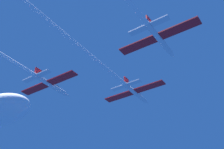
{
  "coord_description": "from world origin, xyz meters",
  "views": [
    {
      "loc": [
        29.27,
        -53.81,
        -35.02
      ],
      "look_at": [
        -0.37,
        -10.06,
        0.21
      ],
      "focal_mm": 45.05,
      "sensor_mm": 36.0,
      "label": 1
    }
  ],
  "objects": [
    {
      "name": "jet_lead",
      "position": [
        -0.26,
        -14.9,
        0.3
      ],
      "size": [
        16.39,
        52.3,
        2.71
      ],
      "color": "white"
    },
    {
      "name": "cloud_puffy",
      "position": [
        -71.6,
        9.55,
        19.11
      ],
      "size": [
        31.8,
        17.49,
        11.13
      ],
      "primitive_type": "ellipsoid",
      "color": "white"
    }
  ]
}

